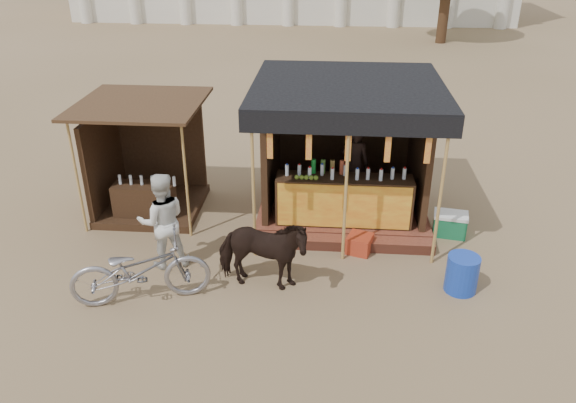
# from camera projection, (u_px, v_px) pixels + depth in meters

# --- Properties ---
(ground) EXTENTS (120.00, 120.00, 0.00)m
(ground) POSITION_uv_depth(u_px,v_px,m) (280.00, 308.00, 8.92)
(ground) COLOR #846B4C
(ground) RESTS_ON ground
(main_stall) EXTENTS (3.60, 3.61, 2.78)m
(main_stall) POSITION_uv_depth(u_px,v_px,m) (345.00, 168.00, 11.37)
(main_stall) COLOR brown
(main_stall) RESTS_ON ground
(secondary_stall) EXTENTS (2.40, 2.40, 2.38)m
(secondary_stall) POSITION_uv_depth(u_px,v_px,m) (142.00, 171.00, 11.64)
(secondary_stall) COLOR #362113
(secondary_stall) RESTS_ON ground
(cow) EXTENTS (1.64, 0.89, 1.33)m
(cow) POSITION_uv_depth(u_px,v_px,m) (262.00, 254.00, 9.13)
(cow) COLOR black
(cow) RESTS_ON ground
(motorbike) EXTENTS (2.32, 1.37, 1.15)m
(motorbike) POSITION_uv_depth(u_px,v_px,m) (140.00, 270.00, 8.86)
(motorbike) COLOR gray
(motorbike) RESTS_ON ground
(bystander) EXTENTS (1.03, 0.92, 1.76)m
(bystander) POSITION_uv_depth(u_px,v_px,m) (162.00, 221.00, 9.67)
(bystander) COLOR silver
(bystander) RESTS_ON ground
(blue_barrel) EXTENTS (0.56, 0.56, 0.64)m
(blue_barrel) POSITION_uv_depth(u_px,v_px,m) (462.00, 274.00, 9.22)
(blue_barrel) COLOR #1639A9
(blue_barrel) RESTS_ON ground
(red_crate) EXTENTS (0.54, 0.55, 0.33)m
(red_crate) POSITION_uv_depth(u_px,v_px,m) (360.00, 244.00, 10.38)
(red_crate) COLOR #9D2F1A
(red_crate) RESTS_ON ground
(cooler) EXTENTS (0.71, 0.54, 0.46)m
(cooler) POSITION_uv_depth(u_px,v_px,m) (450.00, 224.00, 10.90)
(cooler) COLOR #17683E
(cooler) RESTS_ON ground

